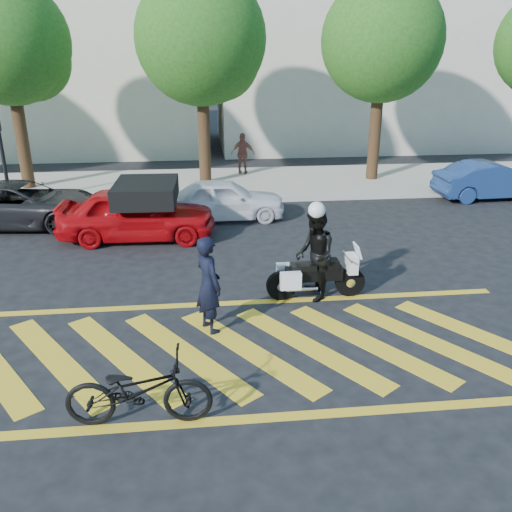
{
  "coord_description": "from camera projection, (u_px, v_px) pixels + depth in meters",
  "views": [
    {
      "loc": [
        -0.26,
        -8.33,
        5.11
      ],
      "look_at": [
        0.84,
        1.9,
        1.05
      ],
      "focal_mm": 38.0,
      "sensor_mm": 36.0,
      "label": 1
    }
  ],
  "objects": [
    {
      "name": "pedestrian_right",
      "position": [
        243.0,
        154.0,
        21.77
      ],
      "size": [
        1.02,
        0.59,
        1.63
      ],
      "primitive_type": "imported",
      "rotation": [
        0.0,
        0.0,
        2.93
      ],
      "color": "brown",
      "rests_on": "sidewalk"
    },
    {
      "name": "officer_moto",
      "position": [
        315.0,
        255.0,
        11.31
      ],
      "size": [
        0.76,
        0.97,
        1.96
      ],
      "primitive_type": "imported",
      "rotation": [
        0.0,
        0.0,
        -1.55
      ],
      "color": "black",
      "rests_on": "ground"
    },
    {
      "name": "building_left",
      "position": [
        34.0,
        45.0,
        26.4
      ],
      "size": [
        16.0,
        8.0,
        10.0
      ],
      "primitive_type": "cube",
      "color": "beige",
      "rests_on": "ground"
    },
    {
      "name": "officer_bike",
      "position": [
        209.0,
        285.0,
        10.02
      ],
      "size": [
        0.72,
        0.82,
        1.88
      ],
      "primitive_type": "imported",
      "rotation": [
        0.0,
        0.0,
        2.05
      ],
      "color": "black",
      "rests_on": "ground"
    },
    {
      "name": "parked_mid_right",
      "position": [
        224.0,
        199.0,
        16.64
      ],
      "size": [
        3.73,
        1.54,
        1.26
      ],
      "primitive_type": "imported",
      "rotation": [
        0.0,
        0.0,
        1.58
      ],
      "color": "silver",
      "rests_on": "ground"
    },
    {
      "name": "sidewalk",
      "position": [
        206.0,
        184.0,
        20.68
      ],
      "size": [
        60.0,
        5.0,
        0.15
      ],
      "primitive_type": "cube",
      "color": "#9E998E",
      "rests_on": "ground"
    },
    {
      "name": "signal_pole",
      "position": [
        1.0,
        150.0,
        17.26
      ],
      "size": [
        0.28,
        0.43,
        3.2
      ],
      "color": "black",
      "rests_on": "ground"
    },
    {
      "name": "red_convertible",
      "position": [
        137.0,
        214.0,
        14.91
      ],
      "size": [
        4.33,
        1.88,
        1.45
      ],
      "primitive_type": "imported",
      "rotation": [
        0.0,
        0.0,
        1.53
      ],
      "color": "#AE080C",
      "rests_on": "ground"
    },
    {
      "name": "police_motorcycle",
      "position": [
        315.0,
        275.0,
        11.48
      ],
      "size": [
        2.14,
        0.68,
        0.94
      ],
      "rotation": [
        0.0,
        0.0,
        0.02
      ],
      "color": "black",
      "rests_on": "ground"
    },
    {
      "name": "tree_center",
      "position": [
        205.0,
        43.0,
        18.91
      ],
      "size": [
        4.6,
        4.6,
        7.56
      ],
      "color": "black",
      "rests_on": "ground"
    },
    {
      "name": "bicycle",
      "position": [
        139.0,
        390.0,
        7.63
      ],
      "size": [
        2.11,
        0.81,
        1.09
      ],
      "primitive_type": "imported",
      "rotation": [
        0.0,
        0.0,
        1.53
      ],
      "color": "black",
      "rests_on": "ground"
    },
    {
      "name": "ground",
      "position": [
        220.0,
        352.0,
        9.61
      ],
      "size": [
        90.0,
        90.0,
        0.0
      ],
      "primitive_type": "plane",
      "color": "black",
      "rests_on": "ground"
    },
    {
      "name": "crosswalk",
      "position": [
        218.0,
        352.0,
        9.6
      ],
      "size": [
        12.33,
        4.0,
        0.01
      ],
      "color": "gold",
      "rests_on": "ground"
    },
    {
      "name": "tree_left",
      "position": [
        12.0,
        47.0,
        18.3
      ],
      "size": [
        4.2,
        4.2,
        7.26
      ],
      "color": "black",
      "rests_on": "ground"
    },
    {
      "name": "building_right",
      "position": [
        373.0,
        35.0,
        27.91
      ],
      "size": [
        16.0,
        8.0,
        11.0
      ],
      "primitive_type": "cube",
      "color": "beige",
      "rests_on": "ground"
    },
    {
      "name": "parked_right",
      "position": [
        492.0,
        180.0,
        18.87
      ],
      "size": [
        3.95,
        1.52,
        1.29
      ],
      "primitive_type": "imported",
      "rotation": [
        0.0,
        0.0,
        1.61
      ],
      "color": "navy",
      "rests_on": "ground"
    },
    {
      "name": "parked_mid_left",
      "position": [
        22.0,
        204.0,
        16.03
      ],
      "size": [
        4.9,
        2.59,
        1.31
      ],
      "primitive_type": "imported",
      "rotation": [
        0.0,
        0.0,
        1.48
      ],
      "color": "black",
      "rests_on": "ground"
    },
    {
      "name": "tree_right",
      "position": [
        385.0,
        45.0,
        19.58
      ],
      "size": [
        4.4,
        4.4,
        7.41
      ],
      "color": "black",
      "rests_on": "ground"
    }
  ]
}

